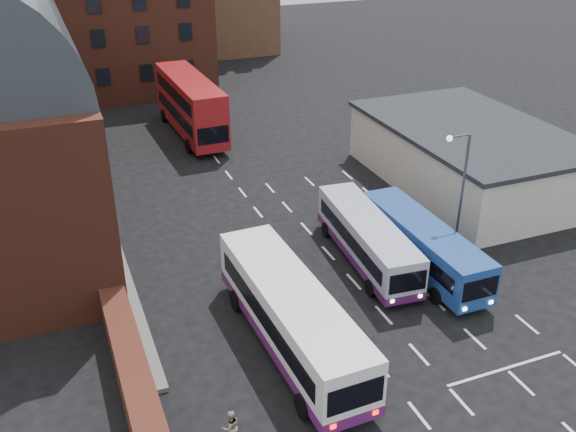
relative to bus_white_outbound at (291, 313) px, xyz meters
name	(u,v)px	position (x,y,z in m)	size (l,w,h in m)	color
ground	(371,355)	(3.11, -1.84, -1.88)	(180.00, 180.00, 0.00)	black
forecourt_wall	(131,368)	(-7.09, 0.16, -0.98)	(1.20, 10.00, 1.80)	#602B1E
cream_building	(468,155)	(18.11, 12.16, 0.27)	(10.40, 16.40, 4.25)	beige
brick_terrace	(93,39)	(-2.89, 44.16, 3.62)	(22.00, 10.00, 11.00)	brown
bus_white_outbound	(291,313)	(0.00, 0.00, 0.00)	(3.23, 11.76, 3.19)	white
bus_white_inbound	(367,237)	(6.65, 5.34, -0.32)	(3.05, 9.87, 2.65)	#B0B1CC
bus_blue	(423,243)	(9.11, 3.60, -0.30)	(2.51, 9.84, 2.68)	navy
bus_red_double	(191,105)	(2.78, 29.03, 0.70)	(3.33, 12.22, 4.86)	maroon
street_lamp	(459,184)	(11.45, 4.22, 2.54)	(1.49, 0.32, 7.32)	#494C50
pedestrian_beige	(231,427)	(-4.18, -4.32, -1.17)	(0.69, 0.54, 1.43)	tan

